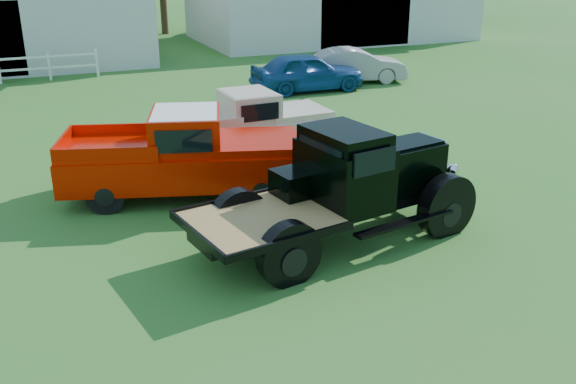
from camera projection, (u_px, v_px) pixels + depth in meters
name	position (u px, v px, depth m)	size (l,w,h in m)	color
ground	(304.00, 269.00, 11.77)	(120.00, 120.00, 0.00)	#286E1E
vintage_flatbed	(339.00, 187.00, 12.45)	(5.80, 2.30, 2.30)	black
red_pickup	(182.00, 154.00, 14.81)	(5.65, 2.17, 2.06)	#C41100
white_pickup	(246.00, 125.00, 17.61)	(4.88, 1.89, 1.79)	beige
misc_car_blue	(307.00, 72.00, 25.55)	(1.82, 4.52, 1.54)	navy
misc_car_grey	(355.00, 65.00, 27.22)	(1.50, 4.30, 1.42)	gray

